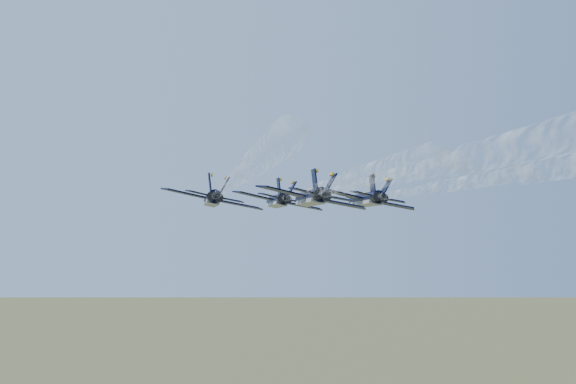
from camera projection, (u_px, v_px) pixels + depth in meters
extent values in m
cylinder|color=black|center=(278.00, 200.00, 125.15)|extent=(3.55, 14.60, 2.19)
cone|color=black|center=(271.00, 201.00, 133.71)|extent=(2.45, 3.03, 2.19)
ellipsoid|color=black|center=(275.00, 197.00, 128.85)|extent=(1.47, 2.72, 1.09)
cube|color=gray|center=(277.00, 205.00, 125.11)|extent=(2.92, 13.08, 0.81)
cube|color=black|center=(255.00, 196.00, 123.79)|extent=(6.84, 4.76, 1.48)
cube|color=#E3A30B|center=(254.00, 196.00, 125.64)|extent=(5.99, 1.69, 1.48)
cube|color=black|center=(301.00, 206.00, 124.76)|extent=(7.11, 5.68, 1.48)
cube|color=#E3A30B|center=(300.00, 205.00, 126.60)|extent=(5.71, 2.76, 1.48)
cube|color=black|center=(268.00, 196.00, 118.02)|extent=(3.19, 2.47, 0.73)
cube|color=black|center=(298.00, 203.00, 118.61)|extent=(3.30, 2.84, 0.73)
cube|color=black|center=(279.00, 188.00, 119.03)|extent=(0.71, 2.43, 2.84)
cube|color=black|center=(291.00, 191.00, 119.28)|extent=(1.78, 2.54, 2.55)
cylinder|color=black|center=(281.00, 199.00, 117.49)|extent=(1.54, 1.44, 1.42)
cylinder|color=black|center=(287.00, 201.00, 117.62)|extent=(1.54, 1.44, 1.42)
cylinder|color=black|center=(212.00, 198.00, 111.44)|extent=(3.55, 14.60, 2.19)
cone|color=black|center=(210.00, 200.00, 120.00)|extent=(2.45, 3.03, 2.19)
ellipsoid|color=black|center=(212.00, 195.00, 115.14)|extent=(1.47, 2.72, 1.09)
cube|color=gray|center=(211.00, 203.00, 111.40)|extent=(2.92, 13.08, 0.81)
cube|color=black|center=(186.00, 194.00, 110.09)|extent=(6.84, 4.76, 1.48)
cube|color=#E3A30B|center=(186.00, 193.00, 111.93)|extent=(5.99, 1.69, 1.48)
cube|color=black|center=(239.00, 205.00, 111.05)|extent=(7.11, 5.68, 1.48)
cube|color=#E3A30B|center=(238.00, 204.00, 112.89)|extent=(5.71, 2.76, 1.48)
cube|color=black|center=(197.00, 194.00, 104.31)|extent=(3.19, 2.47, 0.73)
cube|color=black|center=(232.00, 201.00, 104.90)|extent=(3.30, 2.84, 0.73)
cube|color=black|center=(210.00, 185.00, 105.33)|extent=(0.71, 2.43, 2.84)
cube|color=black|center=(224.00, 188.00, 105.57)|extent=(1.78, 2.54, 2.55)
cylinder|color=black|center=(211.00, 197.00, 103.78)|extent=(1.54, 1.44, 1.42)
cylinder|color=black|center=(218.00, 199.00, 103.91)|extent=(1.54, 1.44, 1.42)
cylinder|color=black|center=(366.00, 199.00, 114.86)|extent=(3.55, 14.60, 2.19)
cone|color=black|center=(353.00, 200.00, 123.42)|extent=(2.45, 3.03, 2.19)
ellipsoid|color=black|center=(361.00, 195.00, 118.56)|extent=(1.47, 2.72, 1.09)
cube|color=gray|center=(365.00, 204.00, 114.82)|extent=(2.92, 13.08, 0.81)
cube|color=black|center=(342.00, 194.00, 113.51)|extent=(6.84, 4.76, 1.48)
cube|color=#E3A30B|center=(340.00, 194.00, 115.35)|extent=(5.99, 1.69, 1.48)
cube|color=black|center=(392.00, 205.00, 114.47)|extent=(7.11, 5.68, 1.48)
cube|color=#E3A30B|center=(389.00, 204.00, 116.31)|extent=(5.71, 2.76, 1.48)
cube|color=black|center=(362.00, 194.00, 107.73)|extent=(3.19, 2.47, 0.73)
cube|color=black|center=(394.00, 201.00, 108.33)|extent=(3.30, 2.84, 0.73)
cube|color=black|center=(372.00, 186.00, 108.75)|extent=(0.71, 2.43, 2.84)
cube|color=black|center=(385.00, 189.00, 108.99)|extent=(1.78, 2.54, 2.55)
cylinder|color=black|center=(376.00, 198.00, 107.20)|extent=(1.54, 1.44, 1.42)
cylinder|color=black|center=(383.00, 199.00, 107.33)|extent=(1.54, 1.44, 1.42)
cylinder|color=black|center=(311.00, 197.00, 101.81)|extent=(3.55, 14.60, 2.19)
cone|color=black|center=(300.00, 198.00, 110.37)|extent=(2.45, 3.03, 2.19)
ellipsoid|color=black|center=(307.00, 193.00, 105.51)|extent=(1.47, 2.72, 1.09)
cube|color=gray|center=(310.00, 202.00, 101.77)|extent=(2.92, 13.08, 0.81)
cube|color=black|center=(283.00, 192.00, 100.45)|extent=(6.84, 4.76, 1.48)
cube|color=#E3A30B|center=(282.00, 191.00, 102.30)|extent=(5.99, 1.69, 1.48)
cube|color=black|center=(340.00, 204.00, 101.42)|extent=(7.11, 5.68, 1.48)
cube|color=#E3A30B|center=(337.00, 203.00, 103.26)|extent=(5.71, 2.76, 1.48)
cube|color=black|center=(302.00, 192.00, 94.68)|extent=(3.19, 2.47, 0.73)
cube|color=black|center=(339.00, 200.00, 95.27)|extent=(3.30, 2.84, 0.73)
cube|color=black|center=(315.00, 182.00, 95.69)|extent=(0.71, 2.43, 2.84)
cube|color=black|center=(330.00, 185.00, 95.94)|extent=(1.78, 2.54, 2.55)
cylinder|color=black|center=(318.00, 196.00, 94.15)|extent=(1.54, 1.44, 1.42)
cylinder|color=black|center=(326.00, 197.00, 94.28)|extent=(1.54, 1.44, 1.42)
cylinder|color=white|center=(296.00, 198.00, 106.28)|extent=(3.41, 23.81, 1.16)
cylinder|color=white|center=(327.00, 193.00, 84.05)|extent=(3.85, 23.85, 1.60)
cylinder|color=white|center=(382.00, 185.00, 61.82)|extent=(4.36, 23.90, 2.11)
cylinder|color=white|center=(220.00, 195.00, 92.57)|extent=(3.41, 23.81, 1.16)
cylinder|color=white|center=(234.00, 189.00, 70.34)|extent=(3.85, 23.85, 1.60)
cylinder|color=white|center=(261.00, 177.00, 48.11)|extent=(4.36, 23.90, 2.11)
cylinder|color=white|center=(404.00, 196.00, 95.99)|extent=(3.41, 23.81, 1.16)
cylinder|color=white|center=(472.00, 190.00, 73.76)|extent=(3.85, 23.85, 1.60)
cylinder|color=white|center=(342.00, 193.00, 82.94)|extent=(3.41, 23.81, 1.16)
cylinder|color=white|center=(403.00, 185.00, 60.71)|extent=(3.85, 23.85, 1.60)
cylinder|color=white|center=(534.00, 168.00, 38.48)|extent=(4.36, 23.90, 2.11)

